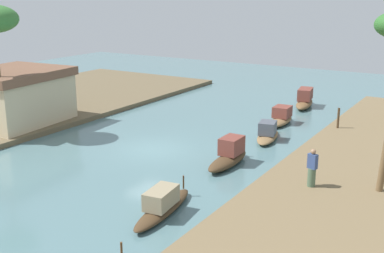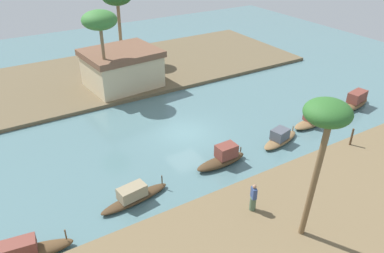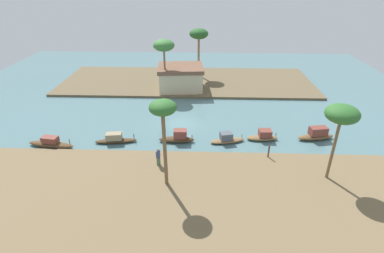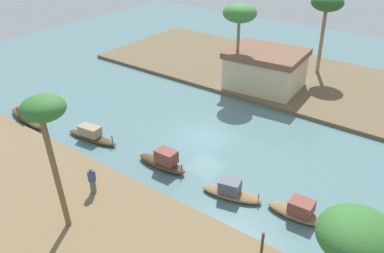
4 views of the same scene
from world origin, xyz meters
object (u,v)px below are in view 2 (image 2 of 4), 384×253
(sampan_upstream_small, at_px, (311,120))
(palm_tree_right_tall, at_px, (100,21))
(sampan_near_left_bank, at_px, (280,138))
(riverside_building, at_px, (122,68))
(sampan_open_hull, at_px, (223,158))
(mooring_post, at_px, (352,137))
(person_on_near_bank, at_px, (253,199))
(palm_tree_left_near, at_px, (326,121))
(sampan_with_tall_canopy, at_px, (356,101))
(sampan_downstream_large, at_px, (134,196))

(sampan_upstream_small, bearing_deg, palm_tree_right_tall, 129.68)
(sampan_near_left_bank, bearing_deg, riverside_building, 98.05)
(sampan_open_hull, relative_size, mooring_post, 2.92)
(sampan_near_left_bank, distance_m, riverside_building, 16.00)
(sampan_open_hull, height_order, person_on_near_bank, person_on_near_bank)
(palm_tree_left_near, bearing_deg, sampan_with_tall_canopy, 29.85)
(person_on_near_bank, relative_size, mooring_post, 1.33)
(sampan_downstream_large, xyz_separation_m, sampan_open_hull, (6.37, 0.40, 0.09))
(sampan_near_left_bank, relative_size, mooring_post, 2.96)
(sampan_open_hull, relative_size, person_on_near_bank, 2.20)
(sampan_open_hull, relative_size, sampan_near_left_bank, 0.99)
(sampan_near_left_bank, xyz_separation_m, mooring_post, (3.60, -3.07, 0.55))
(mooring_post, bearing_deg, sampan_upstream_small, 87.09)
(sampan_with_tall_canopy, height_order, palm_tree_left_near, palm_tree_left_near)
(sampan_downstream_large, height_order, person_on_near_bank, person_on_near_bank)
(person_on_near_bank, bearing_deg, sampan_with_tall_canopy, -51.54)
(person_on_near_bank, bearing_deg, sampan_near_left_bank, -35.03)
(sampan_near_left_bank, height_order, mooring_post, mooring_post)
(mooring_post, xyz_separation_m, palm_tree_right_tall, (-11.39, 16.40, 5.84))
(sampan_with_tall_canopy, height_order, palm_tree_right_tall, palm_tree_right_tall)
(mooring_post, bearing_deg, palm_tree_left_near, -153.94)
(sampan_near_left_bank, bearing_deg, sampan_upstream_small, -3.21)
(mooring_post, height_order, palm_tree_left_near, palm_tree_left_near)
(sampan_with_tall_canopy, height_order, mooring_post, mooring_post)
(riverside_building, bearing_deg, sampan_upstream_small, -60.96)
(sampan_downstream_large, xyz_separation_m, palm_tree_left_near, (6.04, -6.97, 6.33))
(palm_tree_left_near, relative_size, riverside_building, 1.08)
(mooring_post, relative_size, palm_tree_right_tall, 0.17)
(sampan_with_tall_canopy, relative_size, person_on_near_bank, 2.40)
(palm_tree_left_near, bearing_deg, palm_tree_right_tall, 96.70)
(sampan_near_left_bank, xyz_separation_m, person_on_near_bank, (-6.36, -4.69, 0.66))
(palm_tree_right_tall, bearing_deg, person_on_near_bank, -85.46)
(sampan_upstream_small, bearing_deg, person_on_near_bank, -154.95)
(sampan_downstream_large, bearing_deg, mooring_post, -17.13)
(riverside_building, bearing_deg, sampan_downstream_large, -115.11)
(sampan_near_left_bank, bearing_deg, person_on_near_bank, -156.71)
(sampan_near_left_bank, height_order, palm_tree_left_near, palm_tree_left_near)
(sampan_upstream_small, xyz_separation_m, mooring_post, (-0.19, -3.73, 0.51))
(sampan_upstream_small, distance_m, riverside_building, 17.16)
(person_on_near_bank, bearing_deg, sampan_open_hull, 2.41)
(sampan_downstream_large, distance_m, person_on_near_bank, 6.60)
(sampan_upstream_small, height_order, sampan_open_hull, sampan_open_hull)
(mooring_post, height_order, riverside_building, riverside_building)
(sampan_downstream_large, xyz_separation_m, riverside_building, (5.65, 15.32, 1.61))
(sampan_with_tall_canopy, distance_m, riverside_building, 20.54)
(sampan_open_hull, distance_m, person_on_near_bank, 4.84)
(person_on_near_bank, xyz_separation_m, mooring_post, (9.96, 1.62, -0.11))
(sampan_with_tall_canopy, xyz_separation_m, person_on_near_bank, (-15.71, -5.68, 0.51))
(sampan_near_left_bank, distance_m, person_on_near_bank, 7.93)
(sampan_downstream_large, height_order, sampan_with_tall_canopy, sampan_with_tall_canopy)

